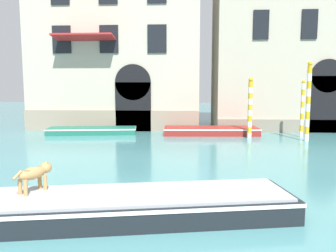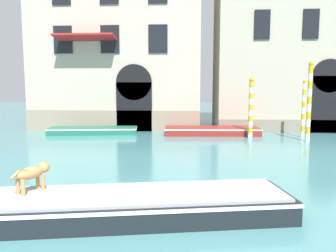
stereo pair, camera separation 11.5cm
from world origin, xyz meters
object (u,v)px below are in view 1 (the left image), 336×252
object	(u,v)px
mooring_pole_0	(302,108)
mooring_pole_2	(250,108)
mooring_pole_1	(308,102)
boat_foreground	(90,207)
dog_on_deck	(35,173)
boat_moored_near_palazzo	(92,130)
boat_moored_far	(211,131)

from	to	relation	value
mooring_pole_0	mooring_pole_2	distance (m)	3.09
mooring_pole_0	mooring_pole_1	distance (m)	1.59
boat_foreground	mooring_pole_2	xyz separation A→B (m)	(5.57, 11.78, 1.42)
dog_on_deck	boat_moored_near_palazzo	bearing A→B (deg)	39.95
boat_moored_far	mooring_pole_2	size ratio (longest dim) A/B	1.69
boat_foreground	mooring_pole_1	bearing A→B (deg)	42.32
boat_moored_far	mooring_pole_0	world-z (taller)	mooring_pole_0
boat_moored_far	boat_foreground	bearing A→B (deg)	-107.44
boat_moored_near_palazzo	mooring_pole_0	world-z (taller)	mooring_pole_0
boat_moored_near_palazzo	mooring_pole_1	bearing A→B (deg)	-17.08
boat_foreground	mooring_pole_2	distance (m)	13.11
boat_moored_near_palazzo	mooring_pole_2	size ratio (longest dim) A/B	1.61
dog_on_deck	mooring_pole_0	world-z (taller)	mooring_pole_0
boat_moored_far	mooring_pole_0	bearing A→B (deg)	-10.81
mooring_pole_1	mooring_pole_2	distance (m)	2.99
mooring_pole_0	mooring_pole_2	size ratio (longest dim) A/B	0.96
boat_moored_near_palazzo	boat_moored_far	xyz separation A→B (m)	(7.23, 0.20, 0.02)
boat_foreground	dog_on_deck	xyz separation A→B (m)	(-1.25, 0.15, 0.67)
boat_foreground	mooring_pole_0	distance (m)	15.10
boat_moored_near_palazzo	mooring_pole_1	distance (m)	12.42
boat_foreground	mooring_pole_0	size ratio (longest dim) A/B	2.77
boat_moored_far	mooring_pole_2	xyz separation A→B (m)	(2.06, -1.30, 1.48)
boat_foreground	mooring_pole_1	distance (m)	13.81
dog_on_deck	mooring_pole_2	world-z (taller)	mooring_pole_2
boat_moored_near_palazzo	mooring_pole_1	size ratio (longest dim) A/B	1.31
mooring_pole_0	dog_on_deck	bearing A→B (deg)	-128.99
boat_foreground	boat_moored_far	distance (m)	13.55
mooring_pole_2	dog_on_deck	bearing A→B (deg)	-120.39
dog_on_deck	mooring_pole_1	bearing A→B (deg)	-13.07
mooring_pole_0	mooring_pole_1	world-z (taller)	mooring_pole_1
dog_on_deck	mooring_pole_2	bearing A→B (deg)	-1.42
boat_moored_near_palazzo	mooring_pole_0	size ratio (longest dim) A/B	1.68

